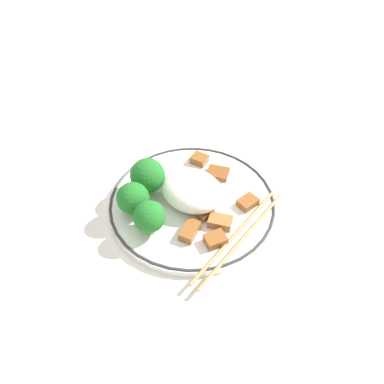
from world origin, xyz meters
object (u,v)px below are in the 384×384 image
(plate, at_px, (192,203))
(chopsticks, at_px, (240,236))
(broccoli_back_left, at_px, (148,176))
(broccoli_back_right, at_px, (149,217))
(broccoli_back_center, at_px, (133,199))

(plate, xyz_separation_m, chopsticks, (-0.10, 0.02, 0.01))
(broccoli_back_left, bearing_deg, broccoli_back_right, 132.49)
(broccoli_back_right, bearing_deg, plate, -98.56)
(broccoli_back_left, relative_size, chopsticks, 0.29)
(plate, relative_size, chopsticks, 1.23)
(plate, height_order, broccoli_back_left, broccoli_back_left)
(plate, relative_size, broccoli_back_left, 4.18)
(broccoli_back_left, xyz_separation_m, chopsticks, (-0.17, -0.01, -0.03))
(broccoli_back_center, height_order, broccoli_back_right, same)
(broccoli_back_center, bearing_deg, plate, -128.53)
(broccoli_back_left, height_order, broccoli_back_center, broccoli_back_left)
(broccoli_back_right, height_order, chopsticks, broccoli_back_right)
(broccoli_back_right, bearing_deg, chopsticks, -148.67)
(broccoli_back_left, distance_m, broccoli_back_right, 0.08)
(plate, bearing_deg, chopsticks, 170.14)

